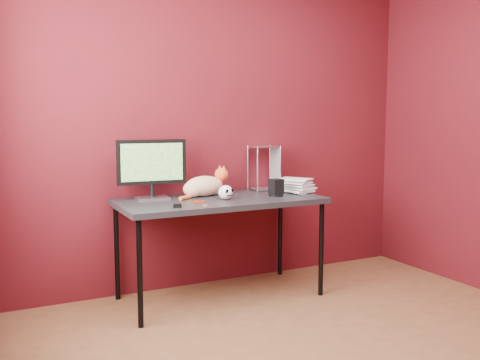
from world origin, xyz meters
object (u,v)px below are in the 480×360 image
desk (220,205)px  monitor (152,166)px  speaker (276,188)px  skull_mug (226,192)px  cat (204,186)px  book_stack (289,114)px

desk → monitor: 0.57m
speaker → desk: bearing=161.1°
monitor → speaker: (0.89, -0.26, -0.18)m
desk → skull_mug: size_ratio=13.52×
cat → monitor: bearing=166.6°
monitor → skull_mug: bearing=-22.9°
monitor → desk: bearing=-16.7°
desk → speaker: (0.43, -0.08, 0.11)m
desk → cat: cat is taller
desk → skull_mug: bearing=-77.5°
cat → speaker: 0.55m
skull_mug → speaker: (0.42, -0.01, 0.01)m
cat → desk: bearing=-82.4°
monitor → speaker: bearing=-11.3°
book_stack → desk: bearing=-179.4°
desk → book_stack: book_stack is taller
desk → monitor: monitor is taller
book_stack → skull_mug: bearing=-172.7°
desk → speaker: size_ratio=11.61×
skull_mug → book_stack: size_ratio=0.09×
speaker → book_stack: size_ratio=0.10×
monitor → speaker: size_ratio=3.90×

